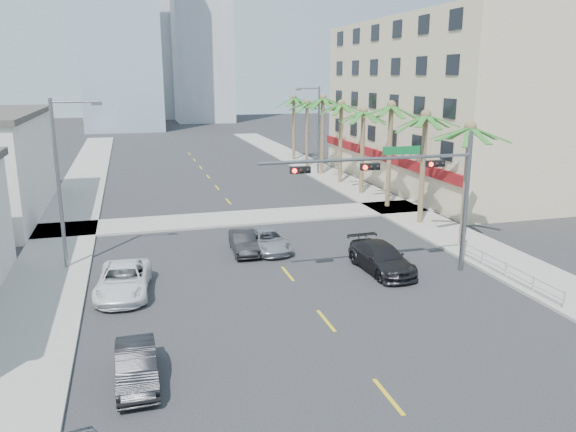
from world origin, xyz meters
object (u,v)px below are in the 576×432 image
Objects in this scene: traffic_signal_mast at (411,180)px; car_parked_far at (123,280)px; car_parked_mid at (136,366)px; car_lane_left at (243,242)px; car_lane_center at (267,240)px; car_lane_right at (381,258)px.

car_parked_far is at bearing 174.01° from traffic_signal_mast.
car_parked_far is (-0.43, 8.35, 0.08)m from car_parked_mid.
car_lane_left is 1.44m from car_lane_center.
car_parked_mid reaches higher than car_lane_left.
car_parked_far is 1.00× the size of car_lane_right.
traffic_signal_mast is 15.86m from car_parked_mid.
car_parked_far is at bearing -153.62° from car_lane_center.
car_parked_mid is 0.76× the size of car_lane_right.
car_lane_right is (13.12, -0.35, 0.03)m from car_parked_far.
car_parked_far reaches higher than car_lane_center.
car_lane_right is at bearing 31.43° from car_parked_mid.
traffic_signal_mast is 2.91× the size of car_parked_mid.
traffic_signal_mast reaches higher than car_lane_right.
car_parked_mid is 14.55m from car_lane_left.
traffic_signal_mast is 10.56m from car_lane_left.
car_lane_right reaches higher than car_parked_mid.
traffic_signal_mast is 4.56m from car_lane_right.
car_lane_right is at bearing 128.49° from traffic_signal_mast.
car_parked_far is (-14.02, 1.47, -4.36)m from traffic_signal_mast.
car_lane_center is at bearing 4.85° from car_lane_left.
car_parked_mid is 15.27m from car_lane_center.
traffic_signal_mast is 2.49× the size of car_lane_center.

